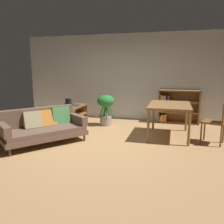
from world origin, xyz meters
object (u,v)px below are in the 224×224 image
desk_speaker (68,104)px  bookshelf (176,107)px  fabric_couch (43,126)px  dining_chair_near (217,121)px  dining_table (170,107)px  media_console (73,116)px  open_laptop (73,105)px  potted_floor_plant (106,106)px

desk_speaker → bookshelf: 3.19m
fabric_couch → dining_chair_near: (3.69, 0.86, 0.15)m
fabric_couch → dining_table: 2.96m
dining_table → bookshelf: 1.56m
fabric_couch → bookshelf: bookshelf is taller
fabric_couch → dining_chair_near: 3.80m
fabric_couch → media_console: bearing=92.0°
media_console → bookshelf: 3.09m
dining_table → bookshelf: (0.15, 1.54, -0.23)m
fabric_couch → dining_table: (2.69, 1.19, 0.35)m
open_laptop → dining_table: 2.91m
fabric_couch → bookshelf: bearing=43.8°
open_laptop → potted_floor_plant: 1.03m
fabric_couch → dining_table: bearing=23.8°
open_laptop → dining_table: bearing=-13.8°
desk_speaker → potted_floor_plant: size_ratio=0.31×
potted_floor_plant → bookshelf: bookshelf is taller
open_laptop → desk_speaker: (0.10, -0.52, 0.12)m
dining_chair_near → fabric_couch: bearing=-166.9°
fabric_couch → dining_table: dining_table is taller
dining_table → open_laptop: bearing=166.2°
bookshelf → fabric_couch: bearing=-136.2°
desk_speaker → bookshelf: bearing=25.5°
desk_speaker → dining_table: desk_speaker is taller
desk_speaker → dining_table: size_ratio=0.20×
dining_chair_near → bookshelf: bookshelf is taller
fabric_couch → bookshelf: 3.94m
desk_speaker → potted_floor_plant: potted_floor_plant is taller
media_console → fabric_couch: bearing=-88.0°
dining_table → dining_chair_near: size_ratio=1.51×
desk_speaker → bookshelf: bookshelf is taller
potted_floor_plant → dining_chair_near: dining_chair_near is taller
media_console → open_laptop: bearing=110.1°
media_console → open_laptop: open_laptop is taller
open_laptop → bookshelf: (2.98, 0.84, -0.07)m
fabric_couch → media_console: size_ratio=1.39×
potted_floor_plant → bookshelf: bearing=24.1°
fabric_couch → desk_speaker: (-0.03, 1.36, 0.31)m
dining_table → dining_chair_near: dining_chair_near is taller
media_console → potted_floor_plant: potted_floor_plant is taller
desk_speaker → dining_table: (2.72, -0.17, 0.04)m
fabric_couch → bookshelf: (2.84, 2.73, 0.12)m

